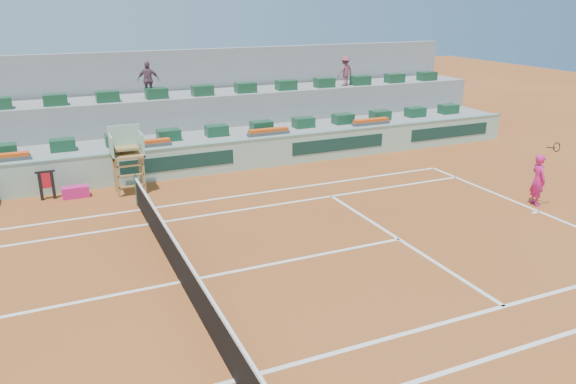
# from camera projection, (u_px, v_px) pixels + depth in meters

# --- Properties ---
(ground) EXTENTS (90.00, 90.00, 0.00)m
(ground) POSITION_uv_depth(u_px,v_px,m) (181.00, 282.00, 13.75)
(ground) COLOR #98491D
(ground) RESTS_ON ground
(seating_tier_lower) EXTENTS (36.00, 4.00, 1.20)m
(seating_tier_lower) POSITION_uv_depth(u_px,v_px,m) (116.00, 155.00, 22.80)
(seating_tier_lower) COLOR #989795
(seating_tier_lower) RESTS_ON ground
(seating_tier_upper) EXTENTS (36.00, 2.40, 2.60)m
(seating_tier_upper) POSITION_uv_depth(u_px,v_px,m) (109.00, 130.00, 23.95)
(seating_tier_upper) COLOR #989795
(seating_tier_upper) RESTS_ON ground
(stadium_back_wall) EXTENTS (36.00, 0.40, 4.40)m
(stadium_back_wall) POSITION_uv_depth(u_px,v_px,m) (103.00, 103.00, 25.04)
(stadium_back_wall) COLOR #989795
(stadium_back_wall) RESTS_ON ground
(player_bag) EXTENTS (0.89, 0.40, 0.40)m
(player_bag) POSITION_uv_depth(u_px,v_px,m) (75.00, 192.00, 19.59)
(player_bag) COLOR #DE1D76
(player_bag) RESTS_ON ground
(spectator_mid) EXTENTS (0.97, 0.62, 1.54)m
(spectator_mid) POSITION_uv_depth(u_px,v_px,m) (148.00, 80.00, 23.58)
(spectator_mid) COLOR #6D4857
(spectator_mid) RESTS_ON seating_tier_upper
(spectator_right) EXTENTS (1.04, 0.77, 1.43)m
(spectator_right) POSITION_uv_depth(u_px,v_px,m) (345.00, 71.00, 27.04)
(spectator_right) COLOR #8B4552
(spectator_right) RESTS_ON seating_tier_upper
(court_lines) EXTENTS (23.89, 11.09, 0.01)m
(court_lines) POSITION_uv_depth(u_px,v_px,m) (181.00, 282.00, 13.74)
(court_lines) COLOR white
(court_lines) RESTS_ON ground
(tennis_net) EXTENTS (0.10, 11.97, 1.10)m
(tennis_net) POSITION_uv_depth(u_px,v_px,m) (179.00, 263.00, 13.57)
(tennis_net) COLOR black
(tennis_net) RESTS_ON ground
(advertising_hoarding) EXTENTS (36.00, 0.34, 1.26)m
(advertising_hoarding) POSITION_uv_depth(u_px,v_px,m) (125.00, 168.00, 20.89)
(advertising_hoarding) COLOR #9FC8AF
(advertising_hoarding) RESTS_ON ground
(umpire_chair) EXTENTS (1.10, 0.90, 2.40)m
(umpire_chair) POSITION_uv_depth(u_px,v_px,m) (127.00, 150.00, 19.72)
(umpire_chair) COLOR olive
(umpire_chair) RESTS_ON ground
(seat_row_lower) EXTENTS (32.90, 0.60, 0.44)m
(seat_row_lower) POSITION_uv_depth(u_px,v_px,m) (117.00, 140.00, 21.75)
(seat_row_lower) COLOR #18482B
(seat_row_lower) RESTS_ON seating_tier_lower
(seat_row_upper) EXTENTS (32.90, 0.60, 0.44)m
(seat_row_upper) POSITION_uv_depth(u_px,v_px,m) (107.00, 96.00, 22.94)
(seat_row_upper) COLOR #18482B
(seat_row_upper) RESTS_ON seating_tier_upper
(flower_planters) EXTENTS (26.80, 0.36, 0.28)m
(flower_planters) POSITION_uv_depth(u_px,v_px,m) (79.00, 151.00, 20.51)
(flower_planters) COLOR #515151
(flower_planters) RESTS_ON seating_tier_lower
(towel_rack) EXTENTS (0.64, 0.11, 1.03)m
(towel_rack) POSITION_uv_depth(u_px,v_px,m) (46.00, 183.00, 19.27)
(towel_rack) COLOR black
(towel_rack) RESTS_ON ground
(tennis_player) EXTENTS (0.56, 0.92, 2.28)m
(tennis_player) POSITION_uv_depth(u_px,v_px,m) (538.00, 180.00, 18.69)
(tennis_player) COLOR #DE1D76
(tennis_player) RESTS_ON ground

